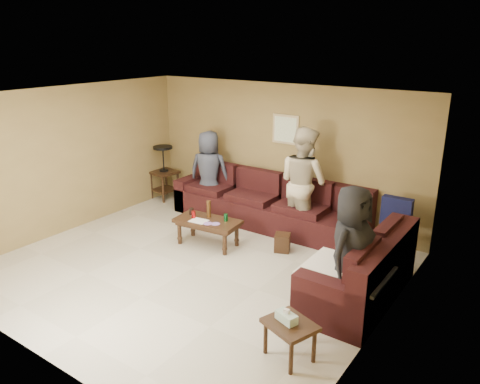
{
  "coord_description": "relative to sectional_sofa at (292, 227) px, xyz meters",
  "views": [
    {
      "loc": [
        4.15,
        -4.71,
        3.26
      ],
      "look_at": [
        0.25,
        0.85,
        1.0
      ],
      "focal_mm": 35.0,
      "sensor_mm": 36.0,
      "label": 1
    }
  ],
  "objects": [
    {
      "name": "room",
      "position": [
        -0.81,
        -1.52,
        1.34
      ],
      "size": [
        5.6,
        5.5,
        2.5
      ],
      "color": "#B8B29C",
      "rests_on": "ground"
    },
    {
      "name": "sectional_sofa",
      "position": [
        0.0,
        0.0,
        0.0
      ],
      "size": [
        4.65,
        2.9,
        0.97
      ],
      "color": "black",
      "rests_on": "ground"
    },
    {
      "name": "coffee_table",
      "position": [
        -1.15,
        -0.76,
        0.05
      ],
      "size": [
        1.11,
        0.64,
        0.72
      ],
      "rotation": [
        0.0,
        0.0,
        0.11
      ],
      "color": "#331E11",
      "rests_on": "ground"
    },
    {
      "name": "end_table_left",
      "position": [
        -3.35,
        0.55,
        0.26
      ],
      "size": [
        0.56,
        0.56,
        1.13
      ],
      "rotation": [
        0.0,
        0.0,
        -0.14
      ],
      "color": "#331E11",
      "rests_on": "ground"
    },
    {
      "name": "side_table_right",
      "position": [
        1.35,
        -2.5,
        0.05
      ],
      "size": [
        0.63,
        0.57,
        0.57
      ],
      "rotation": [
        0.0,
        0.0,
        -0.34
      ],
      "color": "#331E11",
      "rests_on": "ground"
    },
    {
      "name": "waste_bin",
      "position": [
        -0.02,
        -0.26,
        -0.18
      ],
      "size": [
        0.31,
        0.31,
        0.29
      ],
      "primitive_type": "cube",
      "rotation": [
        0.0,
        0.0,
        0.4
      ],
      "color": "#331E11",
      "rests_on": "ground"
    },
    {
      "name": "wall_art",
      "position": [
        -0.71,
        0.96,
        1.37
      ],
      "size": [
        0.52,
        0.04,
        0.52
      ],
      "color": "tan",
      "rests_on": "ground"
    },
    {
      "name": "person_left",
      "position": [
        -2.1,
        0.49,
        0.47
      ],
      "size": [
        0.91,
        0.75,
        1.6
      ],
      "primitive_type": "imported",
      "rotation": [
        0.0,
        0.0,
        3.51
      ],
      "color": "#323746",
      "rests_on": "ground"
    },
    {
      "name": "person_middle",
      "position": [
        -0.07,
        0.47,
        0.62
      ],
      "size": [
        1.11,
        0.98,
        1.89
      ],
      "primitive_type": "imported",
      "rotation": [
        0.0,
        0.0,
        2.8
      ],
      "color": "#C4B592",
      "rests_on": "ground"
    },
    {
      "name": "person_right",
      "position": [
        1.5,
        -1.31,
        0.49
      ],
      "size": [
        0.6,
        0.85,
        1.64
      ],
      "primitive_type": "imported",
      "rotation": [
        0.0,
        0.0,
        1.47
      ],
      "color": "black",
      "rests_on": "ground"
    }
  ]
}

